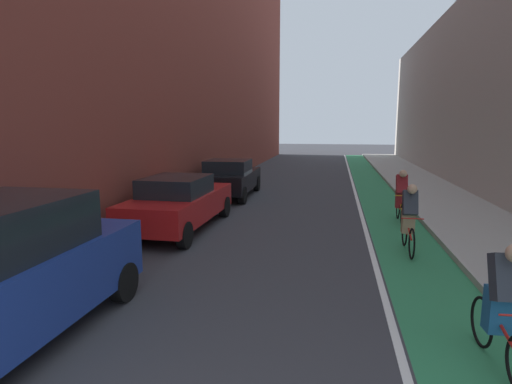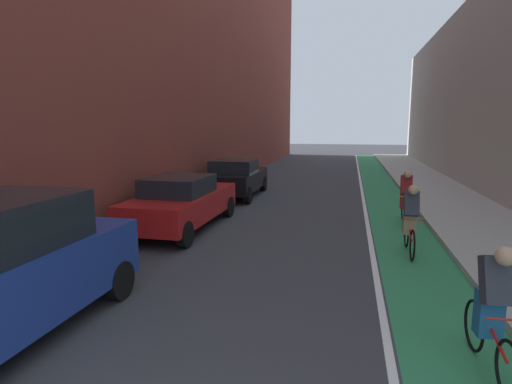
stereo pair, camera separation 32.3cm
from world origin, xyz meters
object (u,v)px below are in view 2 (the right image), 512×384
(parked_sedan_black, at_px, (235,178))
(cyclist_mid, at_px, (410,217))
(parked_sedan_red, at_px, (182,202))
(cyclist_trailing, at_px, (406,197))
(cyclist_lead, at_px, (493,308))

(parked_sedan_black, distance_m, cyclist_mid, 8.94)
(parked_sedan_red, xyz_separation_m, parked_sedan_black, (0.00, 5.63, -0.00))
(parked_sedan_red, bearing_deg, cyclist_trailing, 18.29)
(parked_sedan_black, height_order, cyclist_mid, cyclist_mid)
(parked_sedan_red, xyz_separation_m, cyclist_lead, (6.30, -5.73, 0.02))
(cyclist_lead, bearing_deg, cyclist_trailing, 90.23)
(parked_sedan_red, xyz_separation_m, cyclist_trailing, (6.27, 2.07, 0.03))
(parked_sedan_red, xyz_separation_m, cyclist_mid, (6.01, -0.99, 0.07))
(cyclist_mid, bearing_deg, cyclist_trailing, 85.02)
(parked_sedan_black, distance_m, cyclist_lead, 12.99)
(cyclist_lead, distance_m, cyclist_trailing, 7.80)
(parked_sedan_red, distance_m, parked_sedan_black, 5.63)
(cyclist_trailing, bearing_deg, parked_sedan_red, -161.71)
(parked_sedan_red, height_order, parked_sedan_black, same)
(parked_sedan_red, height_order, cyclist_mid, cyclist_mid)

